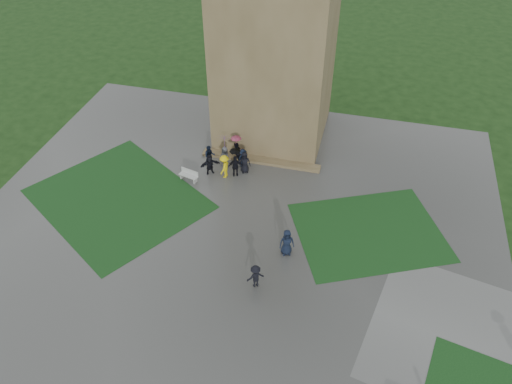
% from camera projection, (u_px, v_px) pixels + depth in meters
% --- Properties ---
extents(ground, '(120.00, 120.00, 0.00)m').
position_uv_depth(ground, '(218.00, 265.00, 29.73)').
color(ground, black).
extents(plaza, '(34.00, 34.00, 0.02)m').
position_uv_depth(plaza, '(228.00, 241.00, 31.20)').
color(plaza, '#373735').
rests_on(plaza, ground).
extents(lawn_inset_left, '(14.10, 13.46, 0.01)m').
position_uv_depth(lawn_inset_left, '(118.00, 199.00, 34.27)').
color(lawn_inset_left, black).
rests_on(lawn_inset_left, plaza).
extents(lawn_inset_right, '(11.12, 10.15, 0.01)m').
position_uv_depth(lawn_inset_right, '(369.00, 232.00, 31.81)').
color(lawn_inset_right, black).
rests_on(lawn_inset_right, plaza).
extents(tower, '(8.00, 8.00, 18.00)m').
position_uv_depth(tower, '(277.00, 23.00, 35.01)').
color(tower, brown).
rests_on(tower, ground).
extents(tower_plinth, '(9.00, 0.80, 0.22)m').
position_uv_depth(tower_plinth, '(261.00, 160.00, 37.48)').
color(tower_plinth, brown).
rests_on(tower_plinth, plaza).
extents(bench, '(1.49, 0.78, 0.82)m').
position_uv_depth(bench, '(189.00, 175.00, 35.60)').
color(bench, '#AAAAA6').
rests_on(bench, plaza).
extents(visitor_cluster, '(3.67, 2.96, 2.60)m').
position_uv_depth(visitor_cluster, '(228.00, 158.00, 36.06)').
color(visitor_cluster, black).
rests_on(visitor_cluster, plaza).
extents(pedestrian_mid, '(1.07, 0.92, 1.86)m').
position_uv_depth(pedestrian_mid, '(287.00, 242.00, 29.83)').
color(pedestrian_mid, black).
rests_on(pedestrian_mid, plaza).
extents(pedestrian_near, '(1.14, 1.00, 1.57)m').
position_uv_depth(pedestrian_near, '(256.00, 276.00, 28.00)').
color(pedestrian_near, black).
rests_on(pedestrian_near, plaza).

